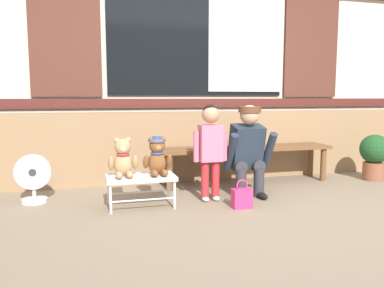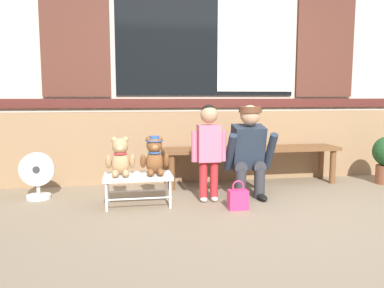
{
  "view_description": "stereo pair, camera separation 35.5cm",
  "coord_description": "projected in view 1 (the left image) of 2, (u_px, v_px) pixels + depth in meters",
  "views": [
    {
      "loc": [
        -1.44,
        -3.14,
        1.03
      ],
      "look_at": [
        -0.42,
        0.62,
        0.55
      ],
      "focal_mm": 35.73,
      "sensor_mm": 36.0,
      "label": 1
    },
    {
      "loc": [
        -1.09,
        -3.22,
        1.03
      ],
      "look_at": [
        -0.42,
        0.62,
        0.55
      ],
      "focal_mm": 35.73,
      "sensor_mm": 36.0,
      "label": 2
    }
  ],
  "objects": [
    {
      "name": "teddy_bear_plain",
      "position": [
        123.0,
        159.0,
        3.51
      ],
      "size": [
        0.28,
        0.26,
        0.36
      ],
      "color": "tan",
      "rests_on": "small_display_bench"
    },
    {
      "name": "floor_fan",
      "position": [
        33.0,
        179.0,
        3.71
      ],
      "size": [
        0.34,
        0.24,
        0.48
      ],
      "color": "silver",
      "rests_on": "ground"
    },
    {
      "name": "potted_plant",
      "position": [
        374.0,
        154.0,
        4.74
      ],
      "size": [
        0.36,
        0.36,
        0.57
      ],
      "color": "brown",
      "rests_on": "ground"
    },
    {
      "name": "handbag_on_ground",
      "position": [
        242.0,
        198.0,
        3.56
      ],
      "size": [
        0.18,
        0.11,
        0.27
      ],
      "color": "#E53370",
      "rests_on": "ground"
    },
    {
      "name": "small_display_bench",
      "position": [
        141.0,
        179.0,
        3.58
      ],
      "size": [
        0.64,
        0.36,
        0.3
      ],
      "color": "silver",
      "rests_on": "ground"
    },
    {
      "name": "shop_facade",
      "position": [
        197.0,
        52.0,
        5.17
      ],
      "size": [
        7.37,
        0.26,
        3.23
      ],
      "color": "beige",
      "rests_on": "ground"
    },
    {
      "name": "brick_low_wall",
      "position": [
        207.0,
        145.0,
        4.83
      ],
      "size": [
        7.23,
        0.25,
        0.85
      ],
      "primitive_type": "cube",
      "color": "#997551",
      "rests_on": "ground"
    },
    {
      "name": "ground_plane",
      "position": [
        253.0,
        210.0,
        3.51
      ],
      "size": [
        60.0,
        60.0,
        0.0
      ],
      "primitive_type": "plane",
      "color": "#84725B"
    },
    {
      "name": "wooden_bench_long",
      "position": [
        246.0,
        152.0,
        4.58
      ],
      "size": [
        2.1,
        0.4,
        0.44
      ],
      "color": "brown",
      "rests_on": "ground"
    },
    {
      "name": "teddy_bear_with_hat",
      "position": [
        157.0,
        157.0,
        3.6
      ],
      "size": [
        0.28,
        0.27,
        0.36
      ],
      "color": "brown",
      "rests_on": "small_display_bench"
    },
    {
      "name": "adult_crouching",
      "position": [
        248.0,
        150.0,
        3.98
      ],
      "size": [
        0.5,
        0.49,
        0.95
      ],
      "color": "#333338",
      "rests_on": "ground"
    },
    {
      "name": "child_standing",
      "position": [
        210.0,
        142.0,
        3.76
      ],
      "size": [
        0.35,
        0.18,
        0.96
      ],
      "color": "#B7282D",
      "rests_on": "ground"
    }
  ]
}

